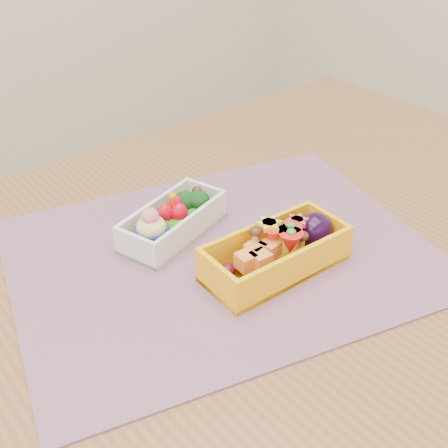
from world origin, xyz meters
TOP-DOWN VIEW (x-y plane):
  - table at (0.00, 0.00)m, footprint 1.20×0.80m
  - placemat at (0.01, 0.04)m, footprint 0.58×0.49m
  - bento_white at (-0.02, 0.11)m, footprint 0.16×0.11m
  - bento_yellow at (0.04, -0.03)m, footprint 0.18×0.08m

SIDE VIEW (x-z plane):
  - table at x=0.00m, z-range 0.28..1.03m
  - placemat at x=0.01m, z-range 0.75..0.75m
  - bento_white at x=-0.02m, z-range 0.74..0.80m
  - bento_yellow at x=0.04m, z-range 0.75..0.81m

